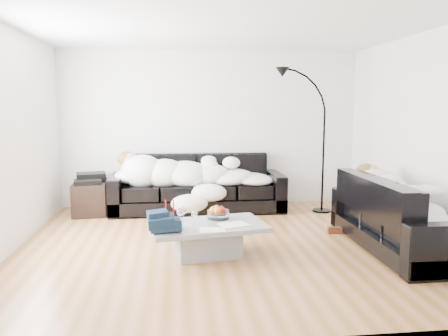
{
  "coord_description": "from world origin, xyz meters",
  "views": [
    {
      "loc": [
        -0.6,
        -5.13,
        1.67
      ],
      "look_at": [
        0.0,
        0.3,
        0.9
      ],
      "focal_mm": 35.0,
      "sensor_mm": 36.0,
      "label": 1
    }
  ],
  "objects": [
    {
      "name": "ground",
      "position": [
        0.0,
        0.0,
        0.0
      ],
      "size": [
        5.0,
        5.0,
        0.0
      ],
      "primitive_type": "plane",
      "color": "olive",
      "rests_on": "ground"
    },
    {
      "name": "wall_back",
      "position": [
        0.0,
        2.25,
        1.3
      ],
      "size": [
        5.0,
        0.02,
        2.6
      ],
      "primitive_type": "cube",
      "color": "silver",
      "rests_on": "ground"
    },
    {
      "name": "wall_left",
      "position": [
        -2.5,
        0.0,
        1.3
      ],
      "size": [
        0.02,
        4.5,
        2.6
      ],
      "primitive_type": "cube",
      "color": "silver",
      "rests_on": "ground"
    },
    {
      "name": "wall_right",
      "position": [
        2.5,
        0.0,
        1.3
      ],
      "size": [
        0.02,
        4.5,
        2.6
      ],
      "primitive_type": "cube",
      "color": "silver",
      "rests_on": "ground"
    },
    {
      "name": "ceiling",
      "position": [
        0.0,
        0.0,
        2.6
      ],
      "size": [
        5.0,
        5.0,
        0.0
      ],
      "primitive_type": "plane",
      "color": "white",
      "rests_on": "ground"
    },
    {
      "name": "sofa_back",
      "position": [
        -0.26,
        1.81,
        0.45
      ],
      "size": [
        2.75,
        0.95,
        0.9
      ],
      "primitive_type": "cube",
      "color": "black",
      "rests_on": "ground"
    },
    {
      "name": "sofa_right",
      "position": [
        2.01,
        -0.37,
        0.42
      ],
      "size": [
        0.89,
        2.09,
        0.84
      ],
      "primitive_type": "cube",
      "rotation": [
        0.0,
        0.0,
        1.57
      ],
      "color": "black",
      "rests_on": "ground"
    },
    {
      "name": "sleeper_back",
      "position": [
        -0.26,
        1.76,
        0.65
      ],
      "size": [
        2.33,
        0.8,
        0.47
      ],
      "primitive_type": null,
      "color": "white",
      "rests_on": "sofa_back"
    },
    {
      "name": "sleeper_right",
      "position": [
        2.01,
        -0.37,
        0.64
      ],
      "size": [
        0.75,
        1.79,
        0.44
      ],
      "primitive_type": null,
      "rotation": [
        0.0,
        0.0,
        1.57
      ],
      "color": "white",
      "rests_on": "sofa_right"
    },
    {
      "name": "teal_cushion",
      "position": [
        1.95,
        0.28,
        0.72
      ],
      "size": [
        0.42,
        0.38,
        0.2
      ],
      "primitive_type": "ellipsoid",
      "rotation": [
        0.0,
        0.0,
        0.24
      ],
      "color": "#0E6254",
      "rests_on": "sofa_right"
    },
    {
      "name": "coffee_table",
      "position": [
        -0.26,
        -0.4,
        0.19
      ],
      "size": [
        1.38,
        0.96,
        0.37
      ],
      "primitive_type": "cube",
      "rotation": [
        0.0,
        0.0,
        0.18
      ],
      "color": "#939699",
      "rests_on": "ground"
    },
    {
      "name": "fruit_bowl",
      "position": [
        -0.12,
        -0.19,
        0.45
      ],
      "size": [
        0.28,
        0.28,
        0.16
      ],
      "primitive_type": "cylinder",
      "rotation": [
        0.0,
        0.0,
        0.07
      ],
      "color": "white",
      "rests_on": "coffee_table"
    },
    {
      "name": "wine_glass_a",
      "position": [
        -0.53,
        -0.26,
        0.45
      ],
      "size": [
        0.07,
        0.07,
        0.16
      ],
      "primitive_type": "cylinder",
      "rotation": [
        0.0,
        0.0,
        0.04
      ],
      "color": "white",
      "rests_on": "coffee_table"
    },
    {
      "name": "wine_glass_b",
      "position": [
        -0.57,
        -0.36,
        0.46
      ],
      "size": [
        0.08,
        0.08,
        0.17
      ],
      "primitive_type": "cylinder",
      "rotation": [
        0.0,
        0.0,
        -0.06
      ],
      "color": "white",
      "rests_on": "coffee_table"
    },
    {
      "name": "wine_glass_c",
      "position": [
        -0.41,
        -0.42,
        0.45
      ],
      "size": [
        0.07,
        0.07,
        0.16
      ],
      "primitive_type": "cylinder",
      "rotation": [
        0.0,
        0.0,
        -0.05
      ],
      "color": "white",
      "rests_on": "coffee_table"
    },
    {
      "name": "candle_left",
      "position": [
        -0.73,
        -0.14,
        0.48
      ],
      "size": [
        0.05,
        0.05,
        0.22
      ],
      "primitive_type": "cylinder",
      "rotation": [
        0.0,
        0.0,
        -0.2
      ],
      "color": "maroon",
      "rests_on": "coffee_table"
    },
    {
      "name": "candle_right",
      "position": [
        -0.64,
        -0.12,
        0.48
      ],
      "size": [
        0.05,
        0.05,
        0.21
      ],
      "primitive_type": "cylinder",
      "rotation": [
        0.0,
        0.0,
        0.16
      ],
      "color": "maroon",
      "rests_on": "coffee_table"
    },
    {
      "name": "newspaper_a",
      "position": [
        0.02,
        -0.48,
        0.38
      ],
      "size": [
        0.36,
        0.32,
        0.01
      ],
      "primitive_type": "cube",
      "rotation": [
        0.0,
        0.0,
        0.36
      ],
      "color": "silver",
      "rests_on": "coffee_table"
    },
    {
      "name": "newspaper_b",
      "position": [
        -0.23,
        -0.66,
        0.38
      ],
      "size": [
        0.27,
        0.2,
        0.01
      ],
      "primitive_type": "cube",
      "rotation": [
        0.0,
        0.0,
        0.01
      ],
      "color": "silver",
      "rests_on": "coffee_table"
    },
    {
      "name": "navy_jacket",
      "position": [
        -0.77,
        -0.66,
        0.54
      ],
      "size": [
        0.35,
        0.29,
        0.17
      ],
      "primitive_type": null,
      "rotation": [
        0.0,
        0.0,
        -0.02
      ],
      "color": "black",
      "rests_on": "coffee_table"
    },
    {
      "name": "shoes",
      "position": [
        1.59,
        0.35,
        0.05
      ],
      "size": [
        0.49,
        0.43,
        0.09
      ],
      "primitive_type": null,
      "rotation": [
        0.0,
        0.0,
        -0.34
      ],
      "color": "#472311",
      "rests_on": "ground"
    },
    {
      "name": "av_cabinet",
      "position": [
        -1.95,
        1.78,
        0.25
      ],
      "size": [
        0.56,
        0.77,
        0.5
      ],
      "primitive_type": "cube",
      "rotation": [
        0.0,
        0.0,
        0.08
      ],
      "color": "black",
      "rests_on": "ground"
    },
    {
      "name": "stereo",
      "position": [
        -1.95,
        1.78,
        0.57
      ],
      "size": [
        0.5,
        0.43,
        0.13
      ],
      "primitive_type": "cube",
      "rotation": [
        0.0,
        0.0,
        0.22
      ],
      "color": "black",
      "rests_on": "av_cabinet"
    },
    {
      "name": "floor_lamp",
      "position": [
        1.71,
        1.5,
        1.0
      ],
      "size": [
        0.73,
        0.3,
        2.0
      ],
      "primitive_type": null,
      "rotation": [
        0.0,
        0.0,
        -0.01
      ],
      "color": "black",
      "rests_on": "ground"
    }
  ]
}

